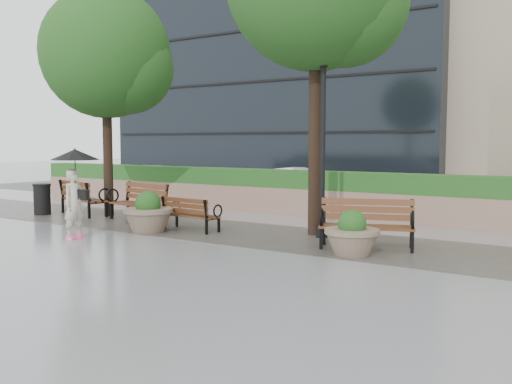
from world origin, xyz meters
The scene contains 16 objects.
ground centered at (0.00, 0.00, 0.00)m, with size 100.00×100.00×0.00m, color gray.
cobble_strip centered at (0.00, 3.00, 0.01)m, with size 28.00×3.20×0.01m, color #383330.
hedge_wall centered at (0.00, 7.00, 0.66)m, with size 24.00×0.80×1.35m.
asphalt_street centered at (0.00, 11.00, 0.00)m, with size 40.00×7.00×0.00m, color black.
bench_0 centered at (-5.75, 3.13, 0.31)m, with size 2.06×1.23×1.04m.
bench_1 centered at (-3.36, 3.05, 0.31)m, with size 2.08×1.16×1.06m.
bench_2 centered at (-1.02, 2.56, 0.25)m, with size 1.61×0.75×0.84m.
bench_3 centered at (3.61, 2.69, 0.31)m, with size 2.04×1.38×1.03m.
planter_left centered at (-1.75, 1.81, 0.40)m, with size 1.22×1.22×1.02m.
planter_right centered at (3.63, 1.91, 0.35)m, with size 1.08×1.08×0.90m.
trash_bin centered at (-6.85, 2.47, 0.45)m, with size 0.54×0.54×0.90m, color black.
lamppost centered at (2.19, 3.44, 1.81)m, with size 0.28×0.28×4.11m.
tree_0 centered at (-4.81, 3.51, 4.70)m, with size 3.84×3.81×6.73m.
car_left centered at (-9.41, 10.22, 0.60)m, with size 1.67×4.11×1.19m, color white.
car_right centered at (-2.26, 10.34, 0.63)m, with size 1.33×3.81×1.25m, color white.
pedestrian centered at (-2.49, 0.22, 1.25)m, with size 1.11×1.11×2.05m.
Camera 1 is at (8.17, -8.30, 2.21)m, focal length 40.00 mm.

